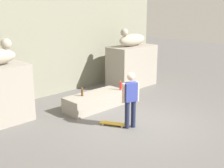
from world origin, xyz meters
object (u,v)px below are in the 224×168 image
Objects in this scene: skateboard at (113,124)px; bottle_brown at (82,93)px; skater at (131,98)px; statue_reclining_right at (132,39)px; bottle_red at (121,86)px.

bottle_brown is (0.17, 1.65, 0.58)m from skateboard.
skater is 5.92× the size of bottle_brown.
skateboard is at bearing 30.94° from statue_reclining_right.
skater reaches higher than bottle_red.
skater is 2.09× the size of skateboard.
skater is at bearing -87.53° from bottle_brown.
skater is at bearing 37.43° from statue_reclining_right.
bottle_brown is at bearing -33.88° from skateboard.
bottle_red is at bearing -80.35° from skateboard.
bottle_red reaches higher than bottle_brown.
statue_reclining_right is 3.94m from bottle_brown.
skateboard is at bearing -95.94° from bottle_brown.
statue_reclining_right is at bearing -116.49° from skater.
skateboard is at bearing -38.03° from skater.
statue_reclining_right is 0.98× the size of skater.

